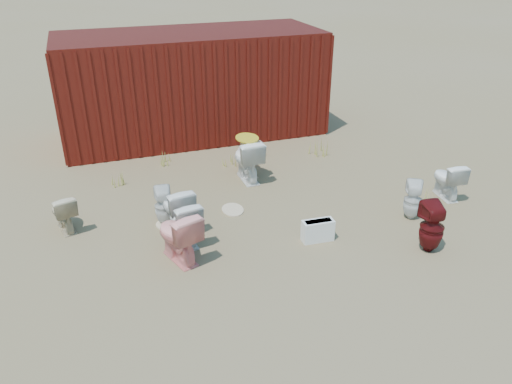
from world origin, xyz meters
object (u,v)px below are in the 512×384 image
object	(u,v)px
toilet_front_maroon	(432,227)
loose_tank	(318,231)
shipping_container	(192,84)
toilet_front_c	(177,208)
toilet_front_pink	(178,236)
toilet_back_a	(164,206)
toilet_back_yellowlid	(247,159)
toilet_back_beige_right	(247,155)
toilet_back_beige_left	(63,212)
toilet_front_a	(184,221)
toilet_front_e	(447,180)
toilet_back_e	(413,200)

from	to	relation	value
toilet_front_maroon	loose_tank	bearing A→B (deg)	-21.98
shipping_container	toilet_front_c	world-z (taller)	shipping_container
shipping_container	toilet_front_pink	size ratio (longest dim) A/B	7.29
toilet_back_a	toilet_back_yellowlid	world-z (taller)	toilet_back_yellowlid
toilet_back_a	toilet_back_beige_right	size ratio (longest dim) A/B	0.84
toilet_back_beige_left	toilet_front_a	bearing A→B (deg)	135.41
toilet_front_a	toilet_front_pink	size ratio (longest dim) A/B	0.92
toilet_front_a	toilet_front_c	bearing A→B (deg)	-95.43
toilet_front_maroon	toilet_front_pink	bearing A→B (deg)	-8.78
shipping_container	toilet_front_e	distance (m)	6.14
toilet_back_e	toilet_back_beige_right	bearing A→B (deg)	-19.49
toilet_front_c	toilet_front_maroon	distance (m)	3.98
toilet_front_e	loose_tank	xyz separation A→B (m)	(-2.88, -0.58, -0.18)
toilet_front_c	toilet_front_e	world-z (taller)	toilet_front_c
toilet_front_c	toilet_back_a	xyz separation A→B (m)	(-0.17, 0.25, -0.06)
toilet_back_beige_right	loose_tank	size ratio (longest dim) A/B	1.57
toilet_front_a	toilet_front_maroon	size ratio (longest dim) A/B	0.94
shipping_container	toilet_front_a	distance (m)	5.08
toilet_front_c	loose_tank	world-z (taller)	toilet_front_c
toilet_front_e	toilet_front_pink	bearing A→B (deg)	10.49
shipping_container	toilet_front_a	xyz separation A→B (m)	(-1.27, -4.85, -0.82)
toilet_front_pink	toilet_front_e	distance (m)	5.06
toilet_front_c	toilet_back_e	distance (m)	3.95
toilet_front_e	toilet_back_yellowlid	size ratio (longest dim) A/B	0.81
toilet_back_beige_right	toilet_back_yellowlid	size ratio (longest dim) A/B	0.91
loose_tank	toilet_front_c	bearing A→B (deg)	155.46
toilet_back_a	toilet_back_e	size ratio (longest dim) A/B	0.98
toilet_back_a	toilet_front_e	bearing A→B (deg)	177.17
toilet_front_c	toilet_back_a	size ratio (longest dim) A/B	1.19
toilet_back_yellowlid	toilet_front_a	bearing A→B (deg)	47.54
toilet_back_beige_right	shipping_container	bearing A→B (deg)	-79.16
toilet_back_a	loose_tank	bearing A→B (deg)	154.40
toilet_front_c	toilet_back_beige_left	distance (m)	1.84
toilet_front_a	toilet_back_e	xyz separation A→B (m)	(3.81, -0.51, -0.04)
toilet_back_beige_right	toilet_back_yellowlid	distance (m)	0.30
toilet_front_c	loose_tank	xyz separation A→B (m)	(2.02, -1.06, -0.22)
toilet_back_e	toilet_front_e	bearing A→B (deg)	-123.84
toilet_front_pink	toilet_front_c	size ratio (longest dim) A/B	1.05
toilet_front_pink	toilet_back_e	size ratio (longest dim) A/B	1.22
toilet_front_c	toilet_back_beige_left	bearing A→B (deg)	-27.36
toilet_back_e	toilet_back_yellowlid	bearing A→B (deg)	-15.07
toilet_back_beige_left	loose_tank	xyz separation A→B (m)	(3.76, -1.66, -0.15)
toilet_back_beige_right	loose_tank	distance (m)	2.80
toilet_front_c	loose_tank	bearing A→B (deg)	143.79
toilet_back_a	toilet_back_yellowlid	bearing A→B (deg)	-142.09
toilet_front_pink	toilet_back_beige_left	world-z (taller)	toilet_front_pink
toilet_front_a	toilet_front_e	xyz separation A→B (m)	(4.87, -0.05, -0.03)
toilet_front_a	toilet_back_e	distance (m)	3.85
toilet_front_e	toilet_back_beige_right	distance (m)	3.82
toilet_front_maroon	toilet_back_beige_left	size ratio (longest dim) A/B	1.24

